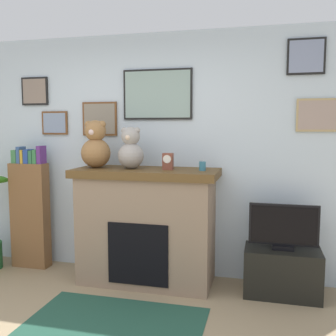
{
  "coord_description": "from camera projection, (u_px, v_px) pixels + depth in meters",
  "views": [
    {
      "loc": [
        1.33,
        -2.08,
        1.61
      ],
      "look_at": [
        0.4,
        1.65,
        1.2
      ],
      "focal_mm": 41.2,
      "sensor_mm": 36.0,
      "label": 1
    }
  ],
  "objects": [
    {
      "name": "back_wall",
      "position": [
        141.0,
        154.0,
        4.28
      ],
      "size": [
        5.2,
        0.15,
        2.6
      ],
      "color": "silver",
      "rests_on": "ground_plane"
    },
    {
      "name": "fireplace",
      "position": [
        147.0,
        225.0,
        3.98
      ],
      "size": [
        1.47,
        0.65,
        1.18
      ],
      "color": "#8C735D",
      "rests_on": "ground_plane"
    },
    {
      "name": "bookshelf",
      "position": [
        30.0,
        210.0,
        4.41
      ],
      "size": [
        0.43,
        0.16,
        1.4
      ],
      "color": "brown",
      "rests_on": "ground_plane"
    },
    {
      "name": "tv_stand",
      "position": [
        282.0,
        272.0,
        3.69
      ],
      "size": [
        0.71,
        0.4,
        0.45
      ],
      "primitive_type": "cube",
      "color": "black",
      "rests_on": "ground_plane"
    },
    {
      "name": "television",
      "position": [
        284.0,
        227.0,
        3.64
      ],
      "size": [
        0.64,
        0.14,
        0.43
      ],
      "color": "black",
      "rests_on": "tv_stand"
    },
    {
      "name": "area_rug",
      "position": [
        112.0,
        327.0,
        3.1
      ],
      "size": [
        1.46,
        1.02,
        0.01
      ],
      "primitive_type": "cube",
      "color": "#214A3A",
      "rests_on": "ground_plane"
    },
    {
      "name": "candle_jar",
      "position": [
        202.0,
        166.0,
        3.75
      ],
      "size": [
        0.07,
        0.07,
        0.09
      ],
      "primitive_type": "cylinder",
      "color": "teal",
      "rests_on": "fireplace"
    },
    {
      "name": "mantel_clock",
      "position": [
        168.0,
        161.0,
        3.83
      ],
      "size": [
        0.1,
        0.08,
        0.17
      ],
      "color": "brown",
      "rests_on": "fireplace"
    },
    {
      "name": "teddy_bear_tan",
      "position": [
        96.0,
        146.0,
        4.0
      ],
      "size": [
        0.31,
        0.31,
        0.49
      ],
      "color": "olive",
      "rests_on": "fireplace"
    },
    {
      "name": "teddy_bear_cream",
      "position": [
        131.0,
        150.0,
        3.91
      ],
      "size": [
        0.26,
        0.26,
        0.43
      ],
      "color": "#9C9791",
      "rests_on": "fireplace"
    }
  ]
}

